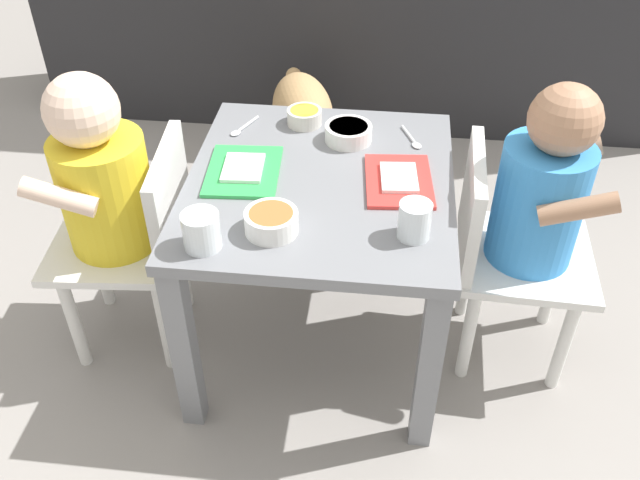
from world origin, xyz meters
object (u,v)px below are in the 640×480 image
(veggie_bowl_far, at_px, (304,116))
(spoon_by_right_tray, at_px, (242,128))
(water_cup_right, at_px, (414,223))
(veggie_bowl_near, at_px, (348,132))
(spoon_by_left_tray, at_px, (412,140))
(food_tray_right, at_px, (399,180))
(seated_child_right, at_px, (534,202))
(food_tray_left, at_px, (243,170))
(cereal_bowl_left_side, at_px, (271,221))
(water_cup_left, at_px, (202,233))
(seated_child_left, at_px, (109,189))
(dog, at_px, (304,116))
(dining_table, at_px, (320,211))

(veggie_bowl_far, distance_m, spoon_by_right_tray, 0.14)
(water_cup_right, height_order, veggie_bowl_far, water_cup_right)
(veggie_bowl_near, relative_size, spoon_by_left_tray, 1.05)
(water_cup_right, bearing_deg, food_tray_right, 99.96)
(seated_child_right, distance_m, food_tray_left, 0.59)
(veggie_bowl_near, bearing_deg, cereal_bowl_left_side, -108.56)
(water_cup_left, bearing_deg, veggie_bowl_far, 74.93)
(water_cup_left, bearing_deg, water_cup_right, 10.77)
(seated_child_right, bearing_deg, food_tray_left, -179.37)
(seated_child_right, xyz_separation_m, spoon_by_left_tray, (-0.25, 0.16, 0.03))
(food_tray_left, distance_m, spoon_by_left_tray, 0.38)
(food_tray_right, relative_size, cereal_bowl_left_side, 2.01)
(water_cup_left, bearing_deg, food_tray_right, 35.13)
(seated_child_left, bearing_deg, water_cup_right, -11.32)
(water_cup_right, distance_m, cereal_bowl_left_side, 0.26)
(water_cup_left, height_order, veggie_bowl_far, water_cup_left)
(cereal_bowl_left_side, bearing_deg, seated_child_right, 20.82)
(cereal_bowl_left_side, height_order, veggie_bowl_near, cereal_bowl_left_side)
(food_tray_left, distance_m, veggie_bowl_far, 0.23)
(food_tray_left, bearing_deg, food_tray_right, 0.00)
(dog, height_order, water_cup_right, water_cup_right)
(seated_child_left, xyz_separation_m, veggie_bowl_near, (0.47, 0.20, 0.05))
(water_cup_left, distance_m, water_cup_right, 0.37)
(seated_child_left, bearing_deg, spoon_by_left_tray, 18.91)
(dining_table, height_order, veggie_bowl_far, veggie_bowl_far)
(dog, bearing_deg, water_cup_right, -69.47)
(food_tray_left, xyz_separation_m, food_tray_right, (0.31, 0.00, 0.00))
(food_tray_left, xyz_separation_m, cereal_bowl_left_side, (0.09, -0.18, 0.02))
(water_cup_left, xyz_separation_m, veggie_bowl_near, (0.22, 0.39, -0.01))
(seated_child_left, relative_size, veggie_bowl_far, 8.59)
(seated_child_left, bearing_deg, food_tray_left, 9.31)
(water_cup_right, bearing_deg, veggie_bowl_far, 122.95)
(dining_table, xyz_separation_m, food_tray_right, (0.16, 0.01, 0.08))
(spoon_by_left_tray, bearing_deg, water_cup_right, -89.31)
(veggie_bowl_far, xyz_separation_m, spoon_by_left_tray, (0.24, -0.05, -0.02))
(dog, bearing_deg, cereal_bowl_left_side, -86.32)
(veggie_bowl_far, xyz_separation_m, spoon_by_right_tray, (-0.14, -0.04, -0.02))
(seated_child_right, distance_m, veggie_bowl_near, 0.41)
(cereal_bowl_left_side, distance_m, veggie_bowl_far, 0.39)
(food_tray_right, distance_m, spoon_by_right_tray, 0.39)
(seated_child_left, bearing_deg, cereal_bowl_left_side, -20.87)
(water_cup_right, bearing_deg, seated_child_left, 168.68)
(seated_child_right, height_order, spoon_by_left_tray, seated_child_right)
(dog, xyz_separation_m, veggie_bowl_far, (0.06, -0.44, 0.24))
(seated_child_left, height_order, veggie_bowl_far, seated_child_left)
(seated_child_right, bearing_deg, veggie_bowl_far, 157.14)
(water_cup_left, bearing_deg, spoon_by_left_tray, 47.94)
(water_cup_left, relative_size, spoon_by_left_tray, 0.70)
(cereal_bowl_left_side, bearing_deg, spoon_by_right_tray, 109.69)
(veggie_bowl_near, distance_m, spoon_by_right_tray, 0.24)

